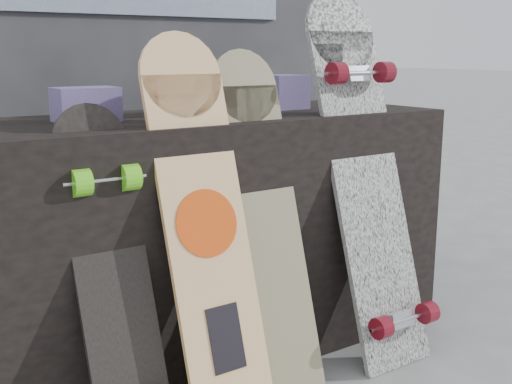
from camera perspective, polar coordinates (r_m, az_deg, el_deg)
vendor_table at (r=2.18m, az=-4.14°, el=-3.65°), size 1.60×0.60×0.80m
booth at (r=2.87m, az=-13.18°, el=14.06°), size 2.40×0.22×2.20m
merch_box_purple at (r=1.97m, az=-14.89°, el=7.54°), size 0.18×0.12×0.10m
merch_box_small at (r=2.34m, az=2.45°, el=8.88°), size 0.14×0.14×0.12m
merch_box_flat at (r=2.17m, az=-6.11°, el=7.77°), size 0.22×0.10×0.06m
longboard_geisha at (r=1.75m, az=-4.60°, el=-2.29°), size 0.25×0.34×1.06m
longboard_celtic at (r=1.90m, az=0.79°, el=-1.77°), size 0.23×0.32×1.01m
longboard_cascadia at (r=2.13m, az=9.76°, el=2.06°), size 0.28×0.43×1.20m
skateboard_dark at (r=1.69m, az=-12.47°, el=-7.03°), size 0.20×0.35×0.87m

